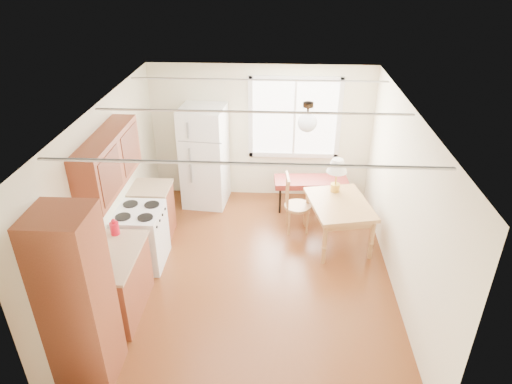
# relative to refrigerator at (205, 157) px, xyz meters

# --- Properties ---
(room_shell) EXTENTS (4.60, 5.60, 2.62)m
(room_shell) POSITION_rel_refrigerator_xyz_m (1.00, -2.12, 0.33)
(room_shell) COLOR #522611
(room_shell) RESTS_ON ground
(kitchen_run) EXTENTS (0.65, 3.40, 2.20)m
(kitchen_run) POSITION_rel_refrigerator_xyz_m (-0.72, -2.75, -0.08)
(kitchen_run) COLOR brown
(kitchen_run) RESTS_ON ground
(window_unit) EXTENTS (1.64, 0.05, 1.51)m
(window_unit) POSITION_rel_refrigerator_xyz_m (1.60, 0.35, 0.63)
(window_unit) COLOR white
(window_unit) RESTS_ON room_shell
(pendant_light) EXTENTS (0.26, 0.26, 0.40)m
(pendant_light) POSITION_rel_refrigerator_xyz_m (1.70, -1.72, 1.32)
(pendant_light) COLOR black
(pendant_light) RESTS_ON room_shell
(refrigerator) EXTENTS (0.83, 0.83, 1.84)m
(refrigerator) POSITION_rel_refrigerator_xyz_m (0.00, 0.00, 0.00)
(refrigerator) COLOR white
(refrigerator) RESTS_ON ground
(bench) EXTENTS (1.33, 0.57, 0.60)m
(bench) POSITION_rel_refrigerator_xyz_m (1.92, -0.17, -0.38)
(bench) COLOR maroon
(bench) RESTS_ON ground
(dining_table) EXTENTS (1.10, 1.33, 0.73)m
(dining_table) POSITION_rel_refrigerator_xyz_m (2.31, -1.21, -0.29)
(dining_table) COLOR #A3713E
(dining_table) RESTS_ON ground
(chair) EXTENTS (0.45, 0.44, 1.01)m
(chair) POSITION_rel_refrigerator_xyz_m (1.58, -0.90, -0.34)
(chair) COLOR #A3713E
(chair) RESTS_ON ground
(table_lamp) EXTENTS (0.33, 0.33, 0.57)m
(table_lamp) POSITION_rel_refrigerator_xyz_m (2.27, -0.84, 0.23)
(table_lamp) COLOR gold
(table_lamp) RESTS_ON dining_table
(coffee_maker) EXTENTS (0.21, 0.24, 0.32)m
(coffee_maker) POSITION_rel_refrigerator_xyz_m (-0.72, -3.34, 0.10)
(coffee_maker) COLOR black
(coffee_maker) RESTS_ON kitchen_run
(kettle) EXTENTS (0.12, 0.12, 0.23)m
(kettle) POSITION_rel_refrigerator_xyz_m (-0.80, -2.52, 0.08)
(kettle) COLOR red
(kettle) RESTS_ON kitchen_run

